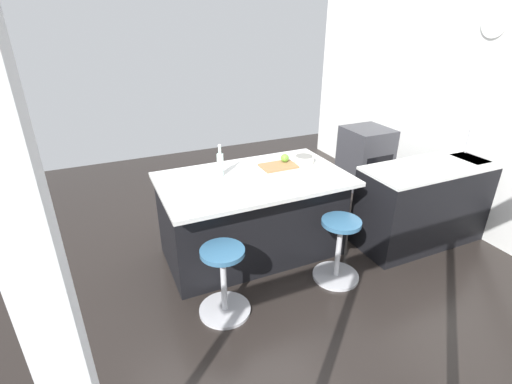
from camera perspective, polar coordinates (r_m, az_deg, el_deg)
name	(u,v)px	position (r m, az deg, el deg)	size (l,w,h in m)	color
ground_plane	(240,259)	(3.99, -2.49, -10.05)	(7.02, 7.02, 0.00)	black
interior_partition_left	(455,108)	(5.02, 27.79, 11.08)	(0.15, 5.34, 2.63)	silver
sink_cabinet	(450,197)	(4.74, 27.23, -0.70)	(2.22, 0.60, 1.17)	black
oven_range	(365,158)	(5.67, 16.15, 5.00)	(0.60, 0.61, 0.86)	#38383D
kitchen_island	(252,215)	(3.85, -0.59, -3.53)	(1.80, 1.08, 0.89)	black
stool_by_window	(338,251)	(3.66, 12.29, -8.75)	(0.44, 0.44, 0.63)	#B7B7BC
stool_middle	(224,283)	(3.22, -4.88, -13.58)	(0.44, 0.44, 0.63)	#B7B7BC
cutting_board	(278,166)	(3.88, 3.40, 3.95)	(0.36, 0.24, 0.02)	olive
apple_green	(285,158)	(3.95, 4.37, 5.13)	(0.09, 0.09, 0.09)	#609E2D
water_bottle	(220,164)	(3.64, -5.41, 4.27)	(0.06, 0.06, 0.31)	silver
fruit_bowl	(304,159)	(4.01, 7.25, 4.98)	(0.22, 0.22, 0.07)	silver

